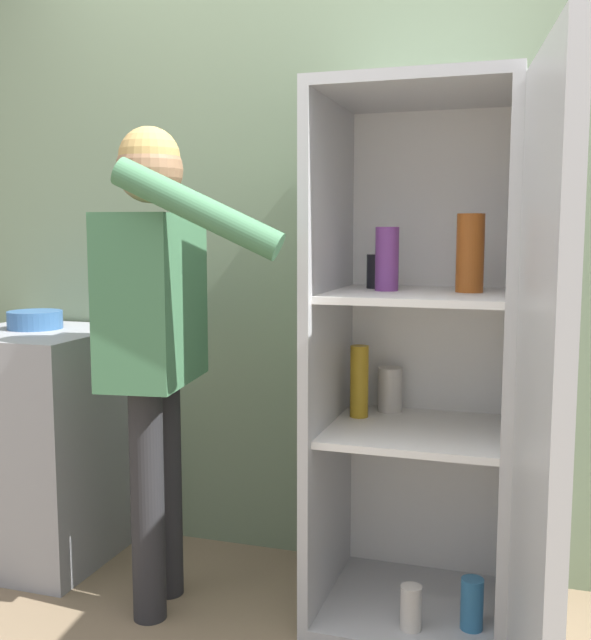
% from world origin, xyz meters
% --- Properties ---
extents(wall_back, '(7.00, 0.06, 2.55)m').
position_xyz_m(wall_back, '(0.00, 0.98, 1.27)').
color(wall_back, gray).
rests_on(wall_back, ground_plane).
extents(refrigerator, '(0.77, 1.25, 1.76)m').
position_xyz_m(refrigerator, '(0.47, 0.53, 0.88)').
color(refrigerator, '#B7BABC').
rests_on(refrigerator, ground_plane).
extents(person, '(0.68, 0.58, 1.64)m').
position_xyz_m(person, '(-0.46, 0.39, 1.04)').
color(person, '#262628').
rests_on(person, ground_plane).
extents(counter, '(0.59, 0.61, 0.91)m').
position_xyz_m(counter, '(-1.12, 0.63, 0.46)').
color(counter, gray).
rests_on(counter, ground_plane).
extents(bowl, '(0.21, 0.21, 0.07)m').
position_xyz_m(bowl, '(-1.16, 0.68, 0.95)').
color(bowl, '#335B8E').
rests_on(bowl, counter).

